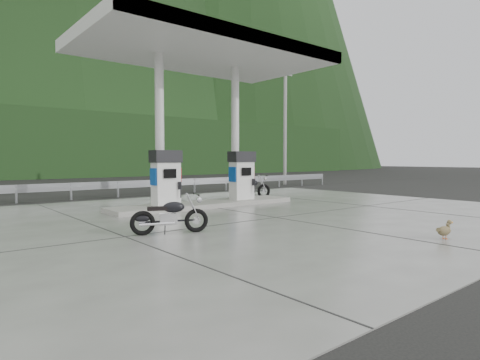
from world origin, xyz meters
TOP-DOWN VIEW (x-y plane):
  - ground at (0.00, 0.00)m, footprint 160.00×160.00m
  - forecourt_apron at (0.00, 0.00)m, footprint 18.00×14.00m
  - pump_island at (0.00, 2.50)m, footprint 7.00×1.40m
  - gas_pump_left at (-1.60, 2.50)m, footprint 0.95×0.55m
  - gas_pump_right at (1.60, 2.50)m, footprint 0.95×0.55m
  - canopy_column_left at (-1.60, 2.90)m, footprint 0.30×0.30m
  - canopy_column_right at (1.60, 2.90)m, footprint 0.30×0.30m
  - canopy_roof at (0.00, 2.50)m, footprint 8.50×5.00m
  - guardrail at (0.00, 8.00)m, footprint 26.00×0.16m
  - road at (0.00, 11.50)m, footprint 60.00×7.00m
  - utility_pole_b at (2.00, 9.50)m, footprint 0.22×0.22m
  - utility_pole_c at (11.00, 9.50)m, footprint 0.22×0.22m
  - tree_band at (0.00, 30.00)m, footprint 80.00×6.00m
  - motorcycle_left at (-3.56, -1.28)m, footprint 1.70×1.05m
  - motorcycle_right at (2.95, 3.61)m, footprint 1.89×0.95m
  - duck at (0.57, -5.42)m, footprint 0.48×0.18m

SIDE VIEW (x-z plane):
  - ground at x=0.00m, z-range 0.00..0.00m
  - road at x=0.00m, z-range 0.00..0.01m
  - forecourt_apron at x=0.00m, z-range 0.00..0.02m
  - pump_island at x=0.00m, z-range 0.02..0.17m
  - duck at x=0.57m, z-range 0.02..0.35m
  - motorcycle_left at x=-3.56m, z-range 0.02..0.79m
  - motorcycle_right at x=2.95m, z-range 0.02..0.88m
  - guardrail at x=0.00m, z-range 0.00..1.42m
  - gas_pump_left at x=-1.60m, z-range 0.17..1.97m
  - gas_pump_right at x=1.60m, z-range 0.17..1.97m
  - canopy_column_left at x=-1.60m, z-range 0.17..5.17m
  - canopy_column_right at x=1.60m, z-range 0.17..5.17m
  - tree_band at x=0.00m, z-range 0.00..6.00m
  - utility_pole_b at x=2.00m, z-range 0.00..8.00m
  - utility_pole_c at x=11.00m, z-range 0.00..8.00m
  - canopy_roof at x=0.00m, z-range 5.17..5.57m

